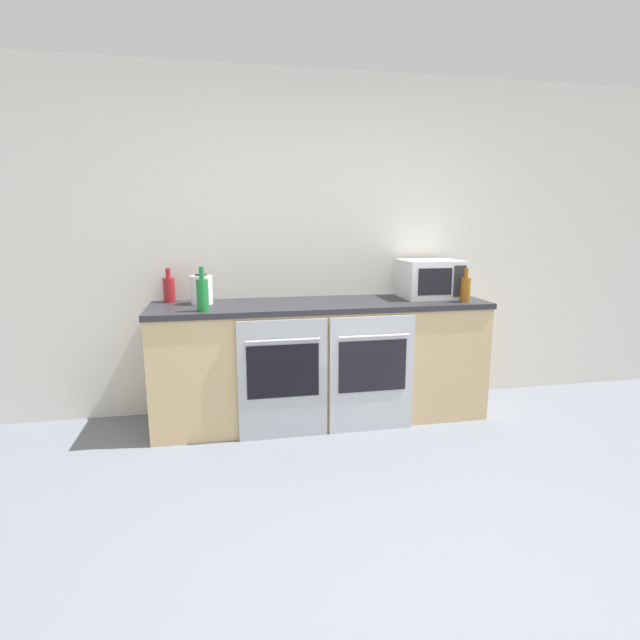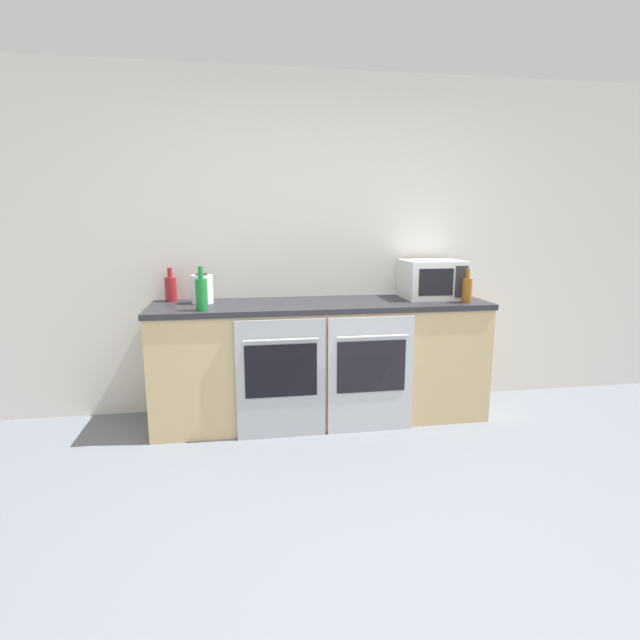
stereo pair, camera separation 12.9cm
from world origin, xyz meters
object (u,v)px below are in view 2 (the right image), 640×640
bottle_green (201,293)px  oven_left (281,379)px  bottle_amber (467,289)px  bottle_red (171,288)px  microwave (432,279)px  kettle (202,289)px  oven_right (371,374)px

bottle_green → oven_left: bearing=-12.0°
oven_left → bottle_amber: size_ratio=3.36×
oven_left → bottle_red: (-0.77, 0.55, 0.57)m
microwave → kettle: bearing=179.2°
oven_left → microwave: bearing=17.9°
bottle_green → bottle_amber: (1.90, 0.03, -0.02)m
oven_left → bottle_green: bearing=168.0°
oven_left → bottle_amber: bearing=5.7°
microwave → bottle_red: 1.99m
microwave → oven_right: bearing=-146.0°
oven_left → bottle_red: bottle_red is taller
bottle_green → bottle_amber: size_ratio=1.19×
oven_left → microwave: microwave is taller
oven_right → kettle: bearing=160.2°
kettle → bottle_green: bearing=-87.1°
bottle_red → kettle: size_ratio=1.15×
microwave → bottle_red: bearing=175.5°
oven_right → bottle_amber: bottle_amber is taller
oven_right → oven_left: bearing=180.0°
oven_left → kettle: size_ratio=3.84×
oven_right → bottle_green: bearing=174.6°
bottle_amber → kettle: size_ratio=1.14×
oven_left → bottle_green: size_ratio=2.83×
microwave → bottle_green: bearing=-170.7°
microwave → kettle: (-1.75, 0.02, -0.04)m
oven_right → bottle_green: size_ratio=2.83×
oven_left → kettle: bearing=141.7°
bottle_red → microwave: bearing=-4.5°
bottle_green → microwave: bearing=9.3°
kettle → bottle_red: bearing=151.0°
bottle_red → oven_left: bearing=-35.6°
oven_left → kettle: kettle is taller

